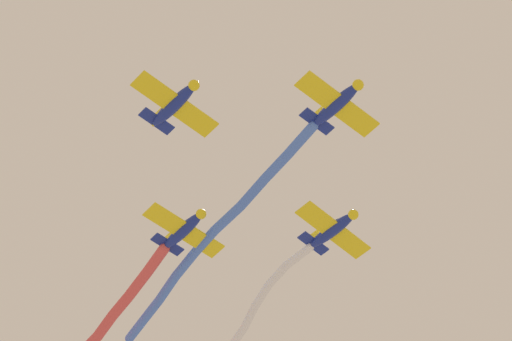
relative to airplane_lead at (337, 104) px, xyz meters
The scene contains 6 objects.
airplane_lead is the anchor object (origin of this frame).
smoke_trail_lead 17.10m from the airplane_lead, 152.18° to the right, with size 26.55×13.31×1.72m.
airplane_left_wing 12.64m from the airplane_lead, behind, with size 6.07×7.13×1.90m.
smoke_trail_left_wing 25.73m from the airplane_lead, behind, with size 22.72×7.63×2.19m.
airplane_right_wing 12.63m from the airplane_lead, 99.42° to the right, with size 5.97×7.25×1.90m.
airplane_slot 17.86m from the airplane_lead, 144.41° to the right, with size 5.92×7.30×1.90m.
Camera 1 is at (50.80, -5.41, 5.11)m, focal length 76.12 mm.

